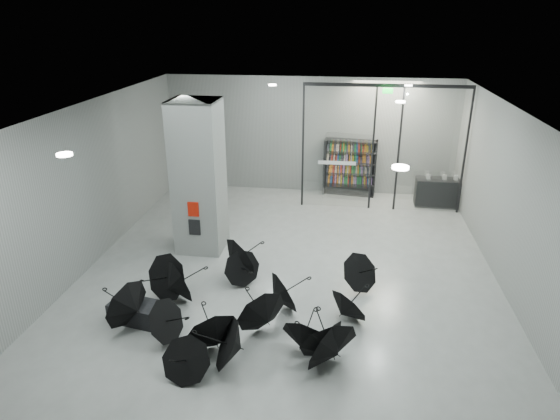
# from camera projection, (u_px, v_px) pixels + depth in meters

# --- Properties ---
(room) EXTENTS (14.00, 14.02, 4.01)m
(room) POSITION_uv_depth(u_px,v_px,m) (285.00, 173.00, 10.24)
(room) COLOR gray
(room) RESTS_ON ground
(column) EXTENTS (1.20, 1.20, 4.00)m
(column) POSITION_uv_depth(u_px,v_px,m) (199.00, 177.00, 12.70)
(column) COLOR slate
(column) RESTS_ON ground
(fire_cabinet) EXTENTS (0.28, 0.04, 0.38)m
(fire_cabinet) POSITION_uv_depth(u_px,v_px,m) (193.00, 209.00, 12.37)
(fire_cabinet) COLOR #A50A07
(fire_cabinet) RESTS_ON column
(info_panel) EXTENTS (0.30, 0.03, 0.42)m
(info_panel) POSITION_uv_depth(u_px,v_px,m) (195.00, 227.00, 12.56)
(info_panel) COLOR black
(info_panel) RESTS_ON column
(exit_sign) EXTENTS (0.30, 0.06, 0.15)m
(exit_sign) POSITION_uv_depth(u_px,v_px,m) (388.00, 91.00, 14.44)
(exit_sign) COLOR #0CE533
(exit_sign) RESTS_ON room
(glass_partition) EXTENTS (5.06, 0.08, 4.00)m
(glass_partition) POSITION_uv_depth(u_px,v_px,m) (383.00, 143.00, 15.24)
(glass_partition) COLOR silver
(glass_partition) RESTS_ON ground
(bench) EXTENTS (1.38, 0.79, 0.42)m
(bench) POSITION_uv_depth(u_px,v_px,m) (141.00, 313.00, 10.11)
(bench) COLOR black
(bench) RESTS_ON ground
(bookshelf) EXTENTS (1.81, 0.59, 1.96)m
(bookshelf) POSITION_uv_depth(u_px,v_px,m) (350.00, 167.00, 16.96)
(bookshelf) COLOR black
(bookshelf) RESTS_ON ground
(shop_counter) EXTENTS (1.55, 0.65, 0.92)m
(shop_counter) POSITION_uv_depth(u_px,v_px,m) (439.00, 192.00, 16.12)
(shop_counter) COLOR black
(shop_counter) RESTS_ON ground
(umbrella_cluster) EXTENTS (5.77, 4.58, 1.29)m
(umbrella_cluster) POSITION_uv_depth(u_px,v_px,m) (243.00, 314.00, 9.90)
(umbrella_cluster) COLOR black
(umbrella_cluster) RESTS_ON ground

